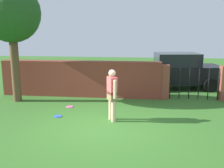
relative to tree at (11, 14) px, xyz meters
The scene contains 8 objects.
ground_plane 5.71m from the tree, 33.08° to the right, with size 40.00×40.00×0.00m, color #336623.
brick_wall 3.68m from the tree, 24.54° to the left, with size 6.81×0.50×1.51m, color brown.
tree is the anchor object (origin of this frame).
person 5.10m from the tree, 24.60° to the right, with size 0.37×0.48×1.62m.
fence_gate 7.65m from the tree, ahead, with size 2.89×0.44×1.40m.
car 7.74m from the tree, 25.14° to the left, with size 4.39×2.36×1.72m.
frisbee_pink 4.14m from the tree, 14.51° to the right, with size 0.27×0.27×0.02m, color pink.
frisbee_blue 4.38m from the tree, 37.28° to the right, with size 0.27×0.27×0.02m, color blue.
Camera 1 is at (1.10, -7.07, 2.80)m, focal length 41.52 mm.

